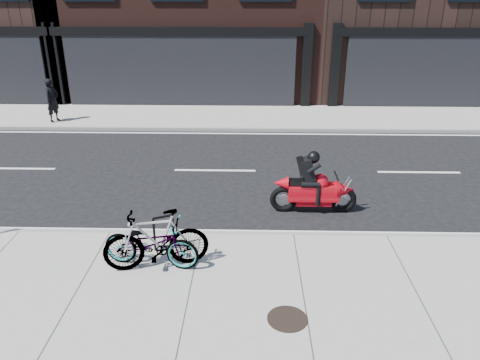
{
  "coord_description": "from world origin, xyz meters",
  "views": [
    {
      "loc": [
        1.06,
        -10.84,
        5.17
      ],
      "look_at": [
        0.81,
        -0.81,
        0.9
      ],
      "focal_mm": 35.0,
      "sensor_mm": 36.0,
      "label": 1
    }
  ],
  "objects_px": {
    "bike_rack": "(164,229)",
    "manhole_cover": "(287,319)",
    "motorcycle": "(318,188)",
    "bicycle_front": "(151,243)",
    "pedestrian": "(52,100)",
    "bicycle_rear": "(156,240)"
  },
  "relations": [
    {
      "from": "bicycle_rear",
      "to": "manhole_cover",
      "type": "bearing_deg",
      "value": 45.26
    },
    {
      "from": "bike_rack",
      "to": "bicycle_rear",
      "type": "height_order",
      "value": "bicycle_rear"
    },
    {
      "from": "bike_rack",
      "to": "manhole_cover",
      "type": "distance_m",
      "value": 3.22
    },
    {
      "from": "motorcycle",
      "to": "manhole_cover",
      "type": "bearing_deg",
      "value": -103.23
    },
    {
      "from": "bicycle_front",
      "to": "motorcycle",
      "type": "bearing_deg",
      "value": -44.12
    },
    {
      "from": "motorcycle",
      "to": "pedestrian",
      "type": "height_order",
      "value": "pedestrian"
    },
    {
      "from": "bike_rack",
      "to": "bicycle_rear",
      "type": "bearing_deg",
      "value": -91.04
    },
    {
      "from": "bicycle_front",
      "to": "bicycle_rear",
      "type": "bearing_deg",
      "value": -107.03
    },
    {
      "from": "bicycle_front",
      "to": "pedestrian",
      "type": "xyz_separation_m",
      "value": [
        -5.78,
        9.93,
        0.34
      ]
    },
    {
      "from": "bicycle_rear",
      "to": "motorcycle",
      "type": "height_order",
      "value": "motorcycle"
    },
    {
      "from": "pedestrian",
      "to": "manhole_cover",
      "type": "xyz_separation_m",
      "value": [
        8.27,
        -11.44,
        -0.82
      ]
    },
    {
      "from": "motorcycle",
      "to": "pedestrian",
      "type": "xyz_separation_m",
      "value": [
        -9.26,
        7.31,
        0.32
      ]
    },
    {
      "from": "motorcycle",
      "to": "pedestrian",
      "type": "relative_size",
      "value": 1.26
    },
    {
      "from": "bike_rack",
      "to": "bicycle_rear",
      "type": "distance_m",
      "value": 0.7
    },
    {
      "from": "bicycle_rear",
      "to": "manhole_cover",
      "type": "height_order",
      "value": "bicycle_rear"
    },
    {
      "from": "bicycle_front",
      "to": "manhole_cover",
      "type": "xyz_separation_m",
      "value": [
        2.49,
        -1.51,
        -0.48
      ]
    },
    {
      "from": "bike_rack",
      "to": "manhole_cover",
      "type": "xyz_separation_m",
      "value": [
        2.36,
        -2.14,
        -0.43
      ]
    },
    {
      "from": "bicycle_front",
      "to": "bicycle_rear",
      "type": "distance_m",
      "value": 0.16
    },
    {
      "from": "bicycle_front",
      "to": "pedestrian",
      "type": "height_order",
      "value": "pedestrian"
    },
    {
      "from": "bicycle_rear",
      "to": "pedestrian",
      "type": "xyz_separation_m",
      "value": [
        -5.9,
        9.99,
        0.23
      ]
    },
    {
      "from": "bike_rack",
      "to": "bicycle_front",
      "type": "relative_size",
      "value": 0.4
    },
    {
      "from": "motorcycle",
      "to": "manhole_cover",
      "type": "height_order",
      "value": "motorcycle"
    }
  ]
}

